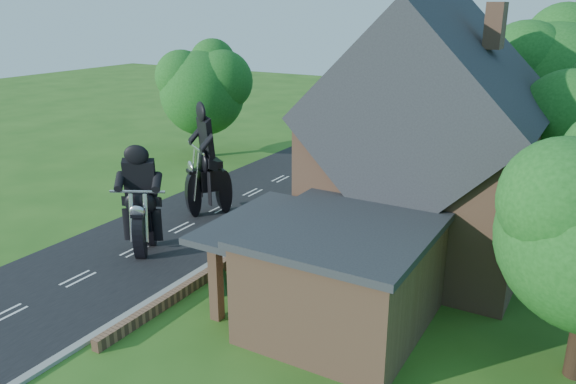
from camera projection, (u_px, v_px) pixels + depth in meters
The scene contains 17 objects.
ground at pixel (135, 251), 23.77m from camera, with size 120.00×120.00×0.00m, color #2B5A19.
road at pixel (135, 251), 23.77m from camera, with size 7.00×80.00×0.02m, color black.
kerb at pixel (203, 269), 22.01m from camera, with size 0.30×80.00×0.12m, color gray.
garden_wall at pixel (283, 227), 25.76m from camera, with size 0.30×22.00×0.40m, color #8D6247.
house at pixel (429, 152), 22.32m from camera, with size 9.54×8.64×10.24m.
annex at pixel (340, 274), 17.85m from camera, with size 7.05×5.94×3.44m.
tree_behind_house at pixel (563, 82), 28.29m from camera, with size 7.81×7.20×10.08m.
tree_behind_left at pixel (448, 82), 32.12m from camera, with size 6.94×6.40×9.16m.
tree_far_road at pixel (208, 86), 37.09m from camera, with size 6.08×5.60×7.84m.
shrub_a at pixel (222, 277), 20.25m from camera, with size 0.90×0.90×1.10m, color #103317.
shrub_b at pixel (259, 252), 22.30m from camera, with size 0.90×0.90×1.10m, color #103317.
shrub_c at pixel (291, 232), 24.35m from camera, with size 0.90×0.90×1.10m, color #103317.
shrub_d at pixel (340, 199), 28.46m from camera, with size 0.90×0.90×1.10m, color #103317.
shrub_e at pixel (359, 186), 30.51m from camera, with size 0.90×0.90×1.10m, color #103317.
shrub_f at pixel (376, 175), 32.56m from camera, with size 0.90×0.90×1.10m, color #103317.
motorcycle_lead at pixel (145, 237), 23.38m from camera, with size 0.38×1.51×1.40m, color black, non-canonical shape.
motorcycle_follow at pixel (209, 198), 27.74m from camera, with size 0.46×1.81×1.68m, color black, non-canonical shape.
Camera 1 is at (16.54, -15.57, 9.86)m, focal length 35.00 mm.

